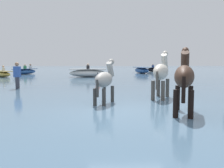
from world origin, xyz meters
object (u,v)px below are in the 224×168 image
object	(u,v)px
channel_buoy	(98,82)
boat_distant_west	(2,74)
boat_distant_east	(142,70)
boat_near_starboard	(25,71)
horse_lead_grey	(105,81)
boat_far_offshore	(154,69)
boat_far_inshore	(88,73)
person_onlooker_left	(17,77)
horse_trailing_dark_bay	(184,78)
horse_flank_pinto	(161,73)

from	to	relation	value
channel_buoy	boat_distant_west	bearing A→B (deg)	138.94
boat_distant_east	boat_near_starboard	distance (m)	12.38
horse_lead_grey	boat_far_offshore	xyz separation A→B (m)	(6.63, 23.27, -0.49)
boat_far_inshore	person_onlooker_left	bearing A→B (deg)	-109.97
boat_near_starboard	boat_distant_west	bearing A→B (deg)	-100.01
boat_distant_west	person_onlooker_left	world-z (taller)	person_onlooker_left
horse_trailing_dark_bay	boat_far_offshore	size ratio (longest dim) A/B	0.83
channel_buoy	horse_lead_grey	bearing A→B (deg)	-87.05
boat_far_inshore	horse_lead_grey	bearing A→B (deg)	-84.63
boat_distant_west	person_onlooker_left	bearing A→B (deg)	-64.66
horse_lead_grey	person_onlooker_left	size ratio (longest dim) A/B	1.09
horse_flank_pinto	boat_near_starboard	world-z (taller)	horse_flank_pinto
horse_trailing_dark_bay	boat_far_offshore	distance (m)	25.36
horse_flank_pinto	channel_buoy	size ratio (longest dim) A/B	2.90
horse_trailing_dark_bay	person_onlooker_left	distance (m)	8.92
boat_far_inshore	boat_distant_west	xyz separation A→B (m)	(-7.39, 0.45, -0.08)
boat_far_offshore	boat_distant_west	distance (m)	18.10
horse_trailing_dark_bay	channel_buoy	distance (m)	8.36
channel_buoy	boat_far_inshore	bearing A→B (deg)	97.61
boat_far_inshore	boat_distant_west	world-z (taller)	boat_far_inshore
horse_flank_pinto	boat_distant_west	bearing A→B (deg)	130.74
horse_lead_grey	boat_far_inshore	xyz separation A→B (m)	(-1.23, 13.07, -0.41)
horse_trailing_dark_bay	horse_flank_pinto	bearing A→B (deg)	89.08
horse_flank_pinto	person_onlooker_left	xyz separation A→B (m)	(-6.48, 3.46, -0.38)
horse_flank_pinto	person_onlooker_left	bearing A→B (deg)	151.89
boat_distant_west	channel_buoy	size ratio (longest dim) A/B	3.32
horse_trailing_dark_bay	boat_distant_west	world-z (taller)	horse_trailing_dark_bay
horse_trailing_dark_bay	person_onlooker_left	world-z (taller)	horse_trailing_dark_bay
boat_distant_east	boat_near_starboard	world-z (taller)	boat_near_starboard
horse_lead_grey	horse_flank_pinto	size ratio (longest dim) A/B	0.85
boat_far_offshore	boat_distant_west	bearing A→B (deg)	-147.39
horse_trailing_dark_bay	channel_buoy	world-z (taller)	horse_trailing_dark_bay
boat_distant_west	boat_near_starboard	bearing A→B (deg)	79.99
boat_distant_east	channel_buoy	distance (m)	13.56
boat_far_offshore	boat_far_inshore	bearing A→B (deg)	-127.60
horse_trailing_dark_bay	boat_near_starboard	distance (m)	21.66
horse_lead_grey	boat_far_inshore	world-z (taller)	horse_lead_grey
boat_near_starboard	channel_buoy	distance (m)	13.56
boat_distant_west	horse_trailing_dark_bay	bearing A→B (deg)	-54.81
horse_trailing_dark_bay	boat_near_starboard	xyz separation A→B (m)	(-10.00, 19.21, -0.65)
boat_distant_east	person_onlooker_left	bearing A→B (deg)	-121.02
boat_near_starboard	channel_buoy	xyz separation A→B (m)	(7.58, -11.24, -0.13)
boat_near_starboard	person_onlooker_left	distance (m)	13.52
boat_far_inshore	boat_distant_east	world-z (taller)	boat_far_inshore
boat_far_inshore	boat_far_offshore	world-z (taller)	boat_far_inshore
boat_far_offshore	horse_lead_grey	bearing A→B (deg)	-105.90
horse_trailing_dark_bay	boat_far_inshore	size ratio (longest dim) A/B	0.65
boat_distant_west	person_onlooker_left	size ratio (longest dim) A/B	1.48
boat_far_offshore	person_onlooker_left	size ratio (longest dim) A/B	1.57
horse_trailing_dark_bay	boat_far_offshore	xyz separation A→B (m)	(4.54, 24.94, -0.68)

